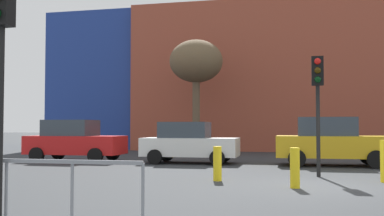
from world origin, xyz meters
name	(u,v)px	position (x,y,z in m)	size (l,w,h in m)	color
ground_plane	(324,186)	(0.00, 0.00, 0.00)	(200.00, 200.00, 0.00)	#2D3033
building_backdrop	(275,81)	(-2.00, 21.12, 4.84)	(31.31, 10.47, 11.57)	#9E4733
parked_car_0	(74,141)	(-10.29, 6.48, 0.91)	(4.24, 2.08, 1.84)	red
parked_car_1	(189,143)	(-5.05, 6.48, 0.86)	(4.01, 1.97, 1.74)	white
parked_car_2	(332,142)	(0.72, 6.48, 0.95)	(4.41, 2.16, 1.91)	gold
traffic_light_near_left	(0,36)	(-5.19, -6.02, 2.94)	(0.37, 0.37, 3.99)	black
traffic_light_island	(318,88)	(0.00, 2.27, 2.73)	(0.36, 0.36, 3.71)	black
bare_tree_0	(196,63)	(-6.08, 12.80, 5.14)	(3.02, 3.02, 6.45)	brown
bollard_yellow_1	(295,168)	(-0.72, -0.51, 0.50)	(0.24, 0.24, 1.01)	yellow
bollard_yellow_2	(217,164)	(-2.85, 0.55, 0.49)	(0.24, 0.24, 0.98)	yellow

